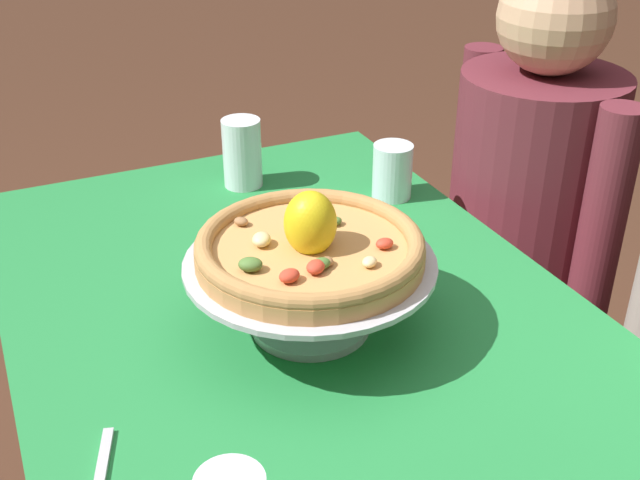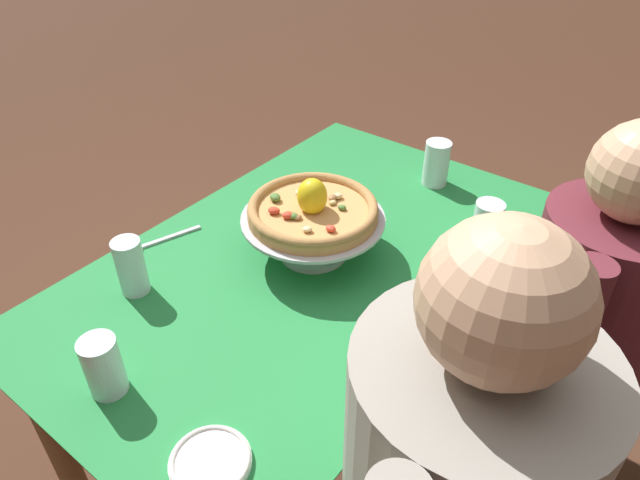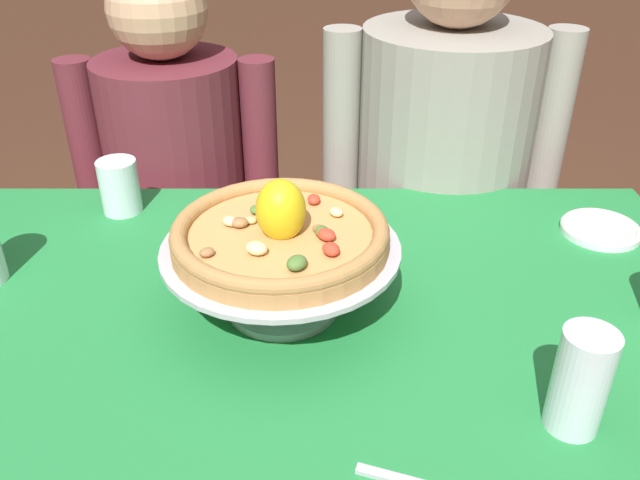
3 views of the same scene
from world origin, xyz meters
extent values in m
plane|color=#4C2D1E|center=(0.00, 0.00, 0.00)|extent=(14.00, 14.00, 0.00)
cylinder|color=olive|center=(-0.59, -0.32, 0.35)|extent=(0.06, 0.06, 0.71)
cylinder|color=olive|center=(0.59, -0.32, 0.35)|extent=(0.06, 0.06, 0.71)
cylinder|color=olive|center=(-0.59, 0.32, 0.35)|extent=(0.06, 0.06, 0.71)
cube|color=olive|center=(0.00, 0.00, 0.72)|extent=(1.29, 0.76, 0.02)
cube|color=#237F3D|center=(0.00, 0.00, 0.74)|extent=(1.33, 0.80, 0.00)
cylinder|color=#B7B7C1|center=(-0.03, 0.00, 0.74)|extent=(0.17, 0.17, 0.01)
cylinder|color=#B7B7C1|center=(-0.03, 0.00, 0.79)|extent=(0.06, 0.06, 0.09)
cylinder|color=#B7B7C1|center=(-0.03, 0.00, 0.84)|extent=(0.34, 0.34, 0.01)
cylinder|color=tan|center=(-0.03, 0.00, 0.86)|extent=(0.31, 0.31, 0.02)
torus|color=#AF7D47|center=(-0.03, 0.00, 0.87)|extent=(0.31, 0.31, 0.02)
ellipsoid|color=beige|center=(-0.10, 0.02, 0.88)|extent=(0.03, 0.03, 0.01)
ellipsoid|color=#996B42|center=(-0.09, 0.01, 0.88)|extent=(0.03, 0.02, 0.01)
ellipsoid|color=#996B42|center=(0.03, 0.00, 0.87)|extent=(0.02, 0.02, 0.01)
ellipsoid|color=beige|center=(-0.05, -0.06, 0.88)|extent=(0.04, 0.04, 0.02)
ellipsoid|color=#C63D28|center=(0.04, -0.02, 0.88)|extent=(0.04, 0.04, 0.02)
ellipsoid|color=beige|center=(0.05, 0.05, 0.87)|extent=(0.03, 0.03, 0.01)
ellipsoid|color=#4C7533|center=(-0.07, 0.06, 0.87)|extent=(0.02, 0.02, 0.01)
ellipsoid|color=#C63D28|center=(0.02, 0.09, 0.88)|extent=(0.02, 0.02, 0.01)
ellipsoid|color=#C63D28|center=(0.04, -0.06, 0.88)|extent=(0.03, 0.03, 0.02)
ellipsoid|color=tan|center=(-0.07, 0.03, 0.87)|extent=(0.02, 0.02, 0.01)
ellipsoid|color=#4C7533|center=(0.00, -0.09, 0.88)|extent=(0.04, 0.04, 0.02)
ellipsoid|color=beige|center=(-0.04, 0.00, 0.87)|extent=(0.03, 0.03, 0.01)
ellipsoid|color=#996B42|center=(-0.12, -0.06, 0.87)|extent=(0.03, 0.03, 0.01)
ellipsoid|color=#4C7533|center=(0.03, -0.01, 0.88)|extent=(0.02, 0.03, 0.01)
ellipsoid|color=yellow|center=(-0.02, 0.00, 0.90)|extent=(0.10, 0.10, 0.09)
cylinder|color=silver|center=(-0.35, 0.31, 0.79)|extent=(0.07, 0.07, 0.10)
cylinder|color=silver|center=(-0.35, 0.31, 0.76)|extent=(0.06, 0.06, 0.04)
cylinder|color=silver|center=(0.33, -0.23, 0.81)|extent=(0.06, 0.06, 0.14)
cylinder|color=silver|center=(0.33, -0.23, 0.78)|extent=(0.06, 0.06, 0.08)
cylinder|color=white|center=(-0.51, 0.07, 0.80)|extent=(0.07, 0.07, 0.13)
cylinder|color=silver|center=(-0.51, 0.07, 0.78)|extent=(0.06, 0.06, 0.09)
cylinder|color=silver|center=(0.54, -0.04, 0.80)|extent=(0.07, 0.07, 0.12)
cylinder|color=silver|center=(0.54, -0.04, 0.78)|extent=(0.06, 0.06, 0.09)
cylinder|color=white|center=(0.53, 0.22, 0.74)|extent=(0.14, 0.14, 0.01)
torus|color=silver|center=(0.53, 0.22, 0.75)|extent=(0.14, 0.14, 0.01)
cube|color=#B7B7C1|center=(0.15, -0.33, 0.74)|extent=(0.16, 0.06, 0.01)
cube|color=#B7B7C1|center=(0.24, -0.36, 0.74)|extent=(0.04, 0.03, 0.01)
cube|color=gray|center=(-0.31, 0.60, 0.21)|extent=(0.28, 0.32, 0.43)
cylinder|color=maroon|center=(-0.31, 0.60, 0.69)|extent=(0.32, 0.32, 0.52)
cylinder|color=maroon|center=(-0.50, 0.60, 0.72)|extent=(0.08, 0.08, 0.44)
cylinder|color=maroon|center=(-0.11, 0.60, 0.72)|extent=(0.08, 0.08, 0.44)
cylinder|color=gray|center=(0.31, 0.56, 0.74)|extent=(0.38, 0.38, 0.56)
sphere|color=tan|center=(0.31, 0.56, 1.13)|extent=(0.22, 0.22, 0.22)
cylinder|color=gray|center=(0.08, 0.56, 0.78)|extent=(0.08, 0.08, 0.48)
camera|label=1|loc=(0.81, -0.37, 1.39)|focal=44.46mm
camera|label=2|loc=(0.86, 0.70, 1.61)|focal=32.40mm
camera|label=3|loc=(0.03, -0.80, 1.33)|focal=36.87mm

